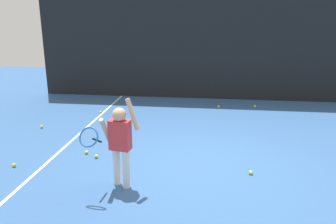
% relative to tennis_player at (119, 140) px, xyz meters
% --- Properties ---
extents(ground_plane, '(20.00, 20.00, 0.00)m').
position_rel_tennis_player_xyz_m(ground_plane, '(1.12, 1.00, -0.73)').
color(ground_plane, '#335B93').
extents(court_line_sideline, '(0.05, 9.00, 0.00)m').
position_rel_tennis_player_xyz_m(court_line_sideline, '(-1.48, 2.00, -0.72)').
color(court_line_sideline, white).
rests_on(court_line_sideline, ground).
extents(back_fence_windscreen, '(10.08, 0.08, 3.46)m').
position_rel_tennis_player_xyz_m(back_fence_windscreen, '(1.12, 5.67, 1.00)').
color(back_fence_windscreen, black).
rests_on(back_fence_windscreen, ground).
extents(fence_post_0, '(0.09, 0.09, 3.61)m').
position_rel_tennis_player_xyz_m(fence_post_0, '(-3.77, 5.73, 1.08)').
color(fence_post_0, slate).
rests_on(fence_post_0, ground).
extents(fence_post_1, '(0.09, 0.09, 3.61)m').
position_rel_tennis_player_xyz_m(fence_post_1, '(-0.51, 5.73, 1.08)').
color(fence_post_1, slate).
rests_on(fence_post_1, ground).
extents(fence_post_2, '(0.09, 0.09, 3.61)m').
position_rel_tennis_player_xyz_m(fence_post_2, '(2.75, 5.73, 1.08)').
color(fence_post_2, slate).
rests_on(fence_post_2, ground).
extents(tennis_player, '(0.79, 0.57, 1.35)m').
position_rel_tennis_player_xyz_m(tennis_player, '(0.00, 0.00, 0.00)').
color(tennis_player, silver).
rests_on(tennis_player, ground).
extents(tennis_ball_0, '(0.07, 0.07, 0.07)m').
position_rel_tennis_player_xyz_m(tennis_ball_0, '(1.96, 0.62, -0.69)').
color(tennis_ball_0, '#CCE033').
rests_on(tennis_ball_0, ground).
extents(tennis_ball_1, '(0.07, 0.07, 0.07)m').
position_rel_tennis_player_xyz_m(tennis_ball_1, '(-1.95, 0.40, -0.69)').
color(tennis_ball_1, '#CCE033').
rests_on(tennis_ball_1, ground).
extents(tennis_ball_2, '(0.07, 0.07, 0.07)m').
position_rel_tennis_player_xyz_m(tennis_ball_2, '(-2.46, 2.36, -0.69)').
color(tennis_ball_2, '#CCE033').
rests_on(tennis_ball_2, ground).
extents(tennis_ball_3, '(0.07, 0.07, 0.07)m').
position_rel_tennis_player_xyz_m(tennis_ball_3, '(-1.52, 3.69, -0.69)').
color(tennis_ball_3, '#CCE033').
rests_on(tennis_ball_3, ground).
extents(tennis_ball_4, '(0.07, 0.07, 0.07)m').
position_rel_tennis_player_xyz_m(tennis_ball_4, '(-0.94, 1.08, -0.69)').
color(tennis_ball_4, '#CCE033').
rests_on(tennis_ball_4, ground).
extents(tennis_ball_5, '(0.07, 0.07, 0.07)m').
position_rel_tennis_player_xyz_m(tennis_ball_5, '(2.50, 4.77, -0.69)').
color(tennis_ball_5, '#CCE033').
rests_on(tennis_ball_5, ground).
extents(tennis_ball_7, '(0.07, 0.07, 0.07)m').
position_rel_tennis_player_xyz_m(tennis_ball_7, '(-0.70, 0.93, -0.69)').
color(tennis_ball_7, '#CCE033').
rests_on(tennis_ball_7, ground).
extents(tennis_ball_8, '(0.07, 0.07, 0.07)m').
position_rel_tennis_player_xyz_m(tennis_ball_8, '(1.52, 4.60, -0.69)').
color(tennis_ball_8, '#CCE033').
rests_on(tennis_ball_8, ground).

